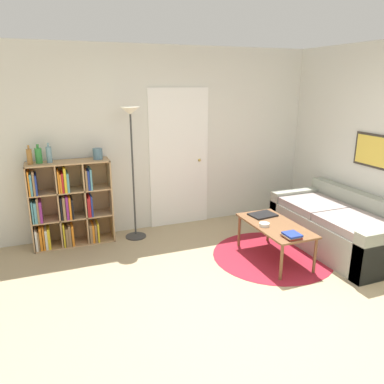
# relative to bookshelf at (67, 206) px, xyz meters

# --- Properties ---
(ground_plane) EXTENTS (14.00, 14.00, 0.00)m
(ground_plane) POSITION_rel_bookshelf_xyz_m (1.52, -2.42, -0.53)
(ground_plane) COLOR tan
(wall_back) EXTENTS (7.37, 0.11, 2.60)m
(wall_back) POSITION_rel_bookshelf_xyz_m (1.52, 0.21, 0.75)
(wall_back) COLOR silver
(wall_back) RESTS_ON ground_plane
(wall_right) EXTENTS (0.08, 5.60, 2.60)m
(wall_right) POSITION_rel_bookshelf_xyz_m (3.73, -1.12, 0.77)
(wall_right) COLOR silver
(wall_right) RESTS_ON ground_plane
(rug) EXTENTS (1.50, 1.50, 0.01)m
(rug) POSITION_rel_bookshelf_xyz_m (2.35, -1.33, -0.53)
(rug) COLOR maroon
(rug) RESTS_ON ground_plane
(bookshelf) EXTENTS (1.04, 0.34, 1.13)m
(bookshelf) POSITION_rel_bookshelf_xyz_m (0.00, 0.00, 0.00)
(bookshelf) COLOR tan
(bookshelf) RESTS_ON ground_plane
(floor_lamp) EXTENTS (0.29, 0.29, 1.80)m
(floor_lamp) POSITION_rel_bookshelf_xyz_m (0.88, -0.11, 0.86)
(floor_lamp) COLOR #333333
(floor_lamp) RESTS_ON ground_plane
(couch) EXTENTS (0.89, 1.78, 0.72)m
(couch) POSITION_rel_bookshelf_xyz_m (3.30, -1.42, -0.25)
(couch) COLOR gray
(couch) RESTS_ON ground_plane
(coffee_table) EXTENTS (0.53, 1.05, 0.45)m
(coffee_table) POSITION_rel_bookshelf_xyz_m (2.32, -1.39, -0.13)
(coffee_table) COLOR brown
(coffee_table) RESTS_ON ground_plane
(laptop) EXTENTS (0.35, 0.28, 0.02)m
(laptop) POSITION_rel_bookshelf_xyz_m (2.34, -1.06, -0.07)
(laptop) COLOR black
(laptop) RESTS_ON coffee_table
(bowl) EXTENTS (0.12, 0.12, 0.04)m
(bowl) POSITION_rel_bookshelf_xyz_m (2.16, -1.39, -0.06)
(bowl) COLOR silver
(bowl) RESTS_ON coffee_table
(book_stack_on_table) EXTENTS (0.18, 0.19, 0.05)m
(book_stack_on_table) POSITION_rel_bookshelf_xyz_m (2.26, -1.80, -0.06)
(book_stack_on_table) COLOR #B21E23
(book_stack_on_table) RESTS_ON coffee_table
(bottle_left) EXTENTS (0.06, 0.06, 0.24)m
(bottle_left) POSITION_rel_bookshelf_xyz_m (-0.38, -0.02, 0.70)
(bottle_left) COLOR olive
(bottle_left) RESTS_ON bookshelf
(bottle_middle) EXTENTS (0.08, 0.08, 0.24)m
(bottle_middle) POSITION_rel_bookshelf_xyz_m (-0.28, 0.01, 0.70)
(bottle_middle) COLOR #2D8438
(bottle_middle) RESTS_ON bookshelf
(bottle_right) EXTENTS (0.07, 0.07, 0.25)m
(bottle_right) POSITION_rel_bookshelf_xyz_m (-0.15, 0.01, 0.70)
(bottle_right) COLOR #6B93A3
(bottle_right) RESTS_ON bookshelf
(vase_on_shelf) EXTENTS (0.12, 0.12, 0.15)m
(vase_on_shelf) POSITION_rel_bookshelf_xyz_m (0.44, -0.00, 0.67)
(vase_on_shelf) COLOR slate
(vase_on_shelf) RESTS_ON bookshelf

